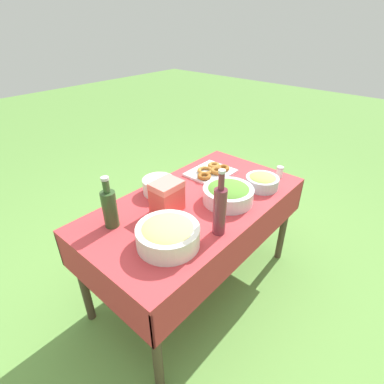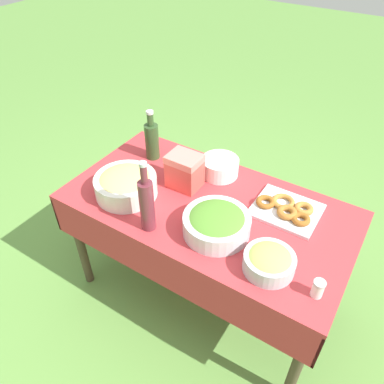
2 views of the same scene
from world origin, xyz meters
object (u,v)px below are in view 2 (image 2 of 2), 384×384
at_px(salad_bowl, 217,223).
at_px(plate_stack, 220,167).
at_px(pasta_bowl, 126,184).
at_px(fruit_bowl, 269,261).
at_px(wine_bottle, 147,204).
at_px(olive_oil_bottle, 152,140).
at_px(donut_platter, 287,209).
at_px(cooler_box, 185,171).

distance_m(salad_bowl, plate_stack, 0.44).
height_order(pasta_bowl, fruit_bowl, pasta_bowl).
height_order(salad_bowl, wine_bottle, wine_bottle).
bearing_deg(olive_oil_bottle, wine_bottle, 125.15).
relative_size(donut_platter, olive_oil_bottle, 1.06).
relative_size(salad_bowl, donut_platter, 0.98).
xyz_separation_m(pasta_bowl, donut_platter, (-0.74, -0.31, -0.05)).
xyz_separation_m(salad_bowl, olive_oil_bottle, (0.61, -0.33, 0.06)).
height_order(donut_platter, cooler_box, cooler_box).
height_order(salad_bowl, olive_oil_bottle, olive_oil_bottle).
xyz_separation_m(plate_stack, fruit_bowl, (-0.49, 0.46, -0.00)).
height_order(donut_platter, wine_bottle, wine_bottle).
relative_size(pasta_bowl, plate_stack, 1.55).
distance_m(olive_oil_bottle, cooler_box, 0.32).
bearing_deg(fruit_bowl, salad_bowl, -13.62).
bearing_deg(donut_platter, cooler_box, 9.64).
relative_size(donut_platter, plate_stack, 1.54).
bearing_deg(cooler_box, donut_platter, -170.36).
xyz_separation_m(donut_platter, plate_stack, (0.42, -0.09, 0.03)).
bearing_deg(cooler_box, salad_bowl, 145.93).
xyz_separation_m(pasta_bowl, olive_oil_bottle, (0.09, -0.34, 0.05)).
xyz_separation_m(olive_oil_bottle, fruit_bowl, (-0.89, 0.40, -0.07)).
distance_m(salad_bowl, donut_platter, 0.37).
bearing_deg(fruit_bowl, plate_stack, -43.43).
bearing_deg(olive_oil_bottle, pasta_bowl, 104.65).
bearing_deg(pasta_bowl, fruit_bowl, 175.76).
bearing_deg(wine_bottle, olive_oil_bottle, -54.85).
height_order(pasta_bowl, plate_stack, pasta_bowl).
distance_m(salad_bowl, olive_oil_bottle, 0.69).
height_order(salad_bowl, cooler_box, cooler_box).
height_order(olive_oil_bottle, fruit_bowl, olive_oil_bottle).
distance_m(donut_platter, cooler_box, 0.54).
bearing_deg(plate_stack, pasta_bowl, 51.72).
bearing_deg(wine_bottle, pasta_bowl, -28.21).
xyz_separation_m(salad_bowl, pasta_bowl, (0.52, 0.01, 0.01)).
bearing_deg(salad_bowl, plate_stack, -62.75).
bearing_deg(fruit_bowl, cooler_box, -25.07).
distance_m(wine_bottle, fruit_bowl, 0.58).
height_order(donut_platter, plate_stack, plate_stack).
bearing_deg(cooler_box, pasta_bowl, 46.03).
bearing_deg(donut_platter, wine_bottle, 41.24).
bearing_deg(salad_bowl, olive_oil_bottle, -28.46).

